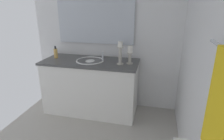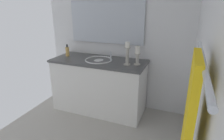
% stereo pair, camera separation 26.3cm
% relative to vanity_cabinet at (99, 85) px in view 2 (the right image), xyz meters
% --- Properties ---
extents(wall_back, '(2.88, 0.04, 2.45)m').
position_rel_vanity_cabinet_xyz_m(wall_back, '(1.12, 1.28, 0.83)').
color(wall_back, white).
rests_on(wall_back, ground).
extents(wall_left, '(0.04, 2.26, 2.45)m').
position_rel_vanity_cabinet_xyz_m(wall_left, '(-0.33, 0.15, 0.83)').
color(wall_left, white).
rests_on(wall_left, ground).
extents(vanity_cabinet, '(0.58, 1.38, 0.80)m').
position_rel_vanity_cabinet_xyz_m(vanity_cabinet, '(0.00, 0.00, 0.00)').
color(vanity_cabinet, white).
rests_on(vanity_cabinet, ground).
extents(sink_basin, '(0.40, 0.40, 0.24)m').
position_rel_vanity_cabinet_xyz_m(sink_basin, '(0.00, 0.00, 0.36)').
color(sink_basin, white).
rests_on(sink_basin, vanity_cabinet).
extents(mirror, '(0.02, 1.16, 0.62)m').
position_rel_vanity_cabinet_xyz_m(mirror, '(-0.28, 0.00, 0.90)').
color(mirror, silver).
extents(candle_holder_tall, '(0.09, 0.09, 0.24)m').
position_rel_vanity_cabinet_xyz_m(candle_holder_tall, '(0.01, 0.57, 0.53)').
color(candle_holder_tall, '#B7B2A5').
rests_on(candle_holder_tall, vanity_cabinet).
extents(candle_holder_short, '(0.09, 0.09, 0.31)m').
position_rel_vanity_cabinet_xyz_m(candle_holder_short, '(0.06, 0.45, 0.56)').
color(candle_holder_short, '#B7B2A5').
rests_on(candle_holder_short, vanity_cabinet).
extents(soap_bottle, '(0.06, 0.06, 0.18)m').
position_rel_vanity_cabinet_xyz_m(soap_bottle, '(-0.03, -0.55, 0.47)').
color(soap_bottle, '#E5B259').
rests_on(soap_bottle, vanity_cabinet).
extents(towel_bar, '(0.75, 0.02, 0.02)m').
position_rel_vanity_cabinet_xyz_m(towel_bar, '(1.60, 1.22, 0.96)').
color(towel_bar, silver).
extents(towel_near_vanity, '(0.28, 0.03, 0.53)m').
position_rel_vanity_cabinet_xyz_m(towel_near_vanity, '(1.60, 1.20, 0.71)').
color(towel_near_vanity, yellow).
rests_on(towel_near_vanity, towel_bar).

